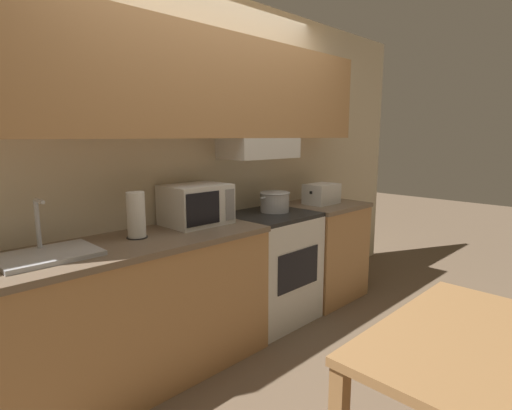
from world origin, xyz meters
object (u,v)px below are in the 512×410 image
toaster (322,194)px  dining_table (468,364)px  paper_towel_roll (136,215)px  cooking_pot (275,201)px  sink_basin (48,254)px  microwave (196,204)px  stove_range (270,267)px

toaster → dining_table: toaster is taller
paper_towel_roll → dining_table: paper_towel_roll is taller
cooking_pot → sink_basin: 1.73m
dining_table → paper_towel_roll: bearing=104.6°
microwave → dining_table: microwave is taller
stove_range → paper_towel_roll: (-1.14, 0.04, 0.58)m
stove_range → toaster: (0.66, -0.01, 0.53)m
cooking_pot → toaster: 0.59m
microwave → dining_table: (-0.03, -1.80, -0.41)m
toaster → paper_towel_roll: size_ratio=1.14×
toaster → microwave: bearing=175.2°
stove_range → sink_basin: bearing=-179.8°
sink_basin → toaster: bearing=-0.1°
toaster → sink_basin: size_ratio=0.69×
cooking_pot → toaster: (0.59, -0.04, 0.01)m
microwave → paper_towel_roll: bearing=-173.0°
paper_towel_roll → dining_table: 1.84m
stove_range → sink_basin: size_ratio=1.92×
sink_basin → paper_towel_roll: (0.52, 0.05, 0.12)m
stove_range → cooking_pot: (0.07, 0.03, 0.53)m
microwave → paper_towel_roll: (-0.49, -0.06, 0.00)m
microwave → paper_towel_roll: size_ratio=1.53×
stove_range → toaster: 0.85m
sink_basin → paper_towel_roll: sink_basin is taller
microwave → paper_towel_roll: 0.49m
toaster → paper_towel_roll: 1.80m
stove_range → dining_table: stove_range is taller
stove_range → paper_towel_roll: size_ratio=3.17×
sink_basin → stove_range: bearing=0.2°
stove_range → cooking_pot: 0.53m
cooking_pot → dining_table: size_ratio=0.31×
paper_towel_roll → cooking_pot: bearing=-0.7°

